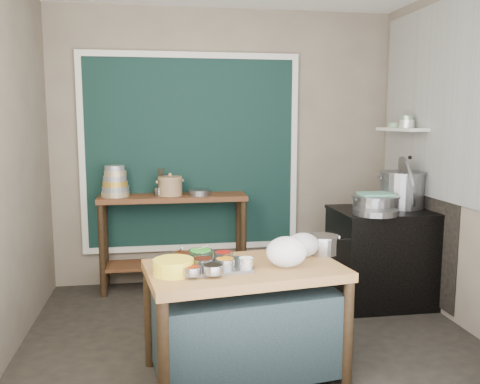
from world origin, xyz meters
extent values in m
cube|color=black|center=(0.00, 0.00, -0.01)|extent=(3.50, 3.00, 0.02)
cube|color=#746A59|center=(0.00, 1.51, 1.40)|extent=(3.50, 0.02, 2.80)
cube|color=#746A59|center=(-1.76, 0.00, 1.40)|extent=(0.02, 3.00, 2.80)
cube|color=#746A59|center=(1.76, 0.00, 1.40)|extent=(0.02, 3.00, 2.80)
cube|color=black|center=(-0.35, 1.47, 1.35)|extent=(2.10, 0.02, 1.90)
cube|color=#B2B2AA|center=(1.74, 0.55, 1.85)|extent=(0.02, 1.70, 1.70)
cube|color=black|center=(1.74, 0.65, 0.70)|extent=(0.01, 1.30, 1.30)
cube|color=beige|center=(1.63, 0.85, 1.60)|extent=(0.22, 0.70, 0.03)
cube|color=brown|center=(-0.15, -0.59, 0.38)|extent=(1.34, 0.89, 0.75)
cube|color=#533017|center=(-0.55, 1.28, 0.47)|extent=(1.45, 0.40, 0.95)
cube|color=black|center=(1.35, 0.55, 0.42)|extent=(0.90, 0.68, 0.85)
cube|color=black|center=(1.35, 0.55, 0.86)|extent=(0.92, 0.69, 0.03)
cube|color=gray|center=(-0.38, -0.61, 0.76)|extent=(0.52, 0.39, 0.02)
cylinder|color=gray|center=(-0.50, -0.79, 0.80)|extent=(0.11, 0.11, 0.05)
cylinder|color=gray|center=(-0.29, -0.66, 0.80)|extent=(0.13, 0.13, 0.05)
cylinder|color=gray|center=(-0.42, -0.65, 0.80)|extent=(0.14, 0.14, 0.06)
cylinder|color=gray|center=(-0.42, -0.48, 0.80)|extent=(0.16, 0.16, 0.06)
cylinder|color=gray|center=(-0.38, -0.78, 0.80)|extent=(0.13, 0.13, 0.05)
cylinder|color=silver|center=(-0.15, -0.65, 0.80)|extent=(0.11, 0.11, 0.05)
cylinder|color=gray|center=(-0.27, -0.50, 0.80)|extent=(0.13, 0.13, 0.05)
cylinder|color=gray|center=(-0.59, -0.64, 0.80)|extent=(0.15, 0.15, 0.06)
cylinder|color=gray|center=(-0.55, -0.49, 0.80)|extent=(0.14, 0.14, 0.06)
cylinder|color=yellow|center=(-0.61, -0.70, 0.80)|extent=(0.27, 0.27, 0.10)
ellipsoid|color=white|center=(0.12, -0.65, 0.85)|extent=(0.33, 0.30, 0.20)
ellipsoid|color=white|center=(0.29, -0.43, 0.83)|extent=(0.27, 0.25, 0.17)
cylinder|color=tan|center=(-1.10, 1.28, 0.98)|extent=(0.27, 0.27, 0.05)
cylinder|color=gray|center=(-1.10, 1.28, 1.03)|extent=(0.26, 0.26, 0.05)
cylinder|color=gold|center=(-1.10, 1.28, 1.08)|extent=(0.24, 0.24, 0.05)
cylinder|color=gray|center=(-1.10, 1.28, 1.13)|extent=(0.23, 0.23, 0.05)
cylinder|color=tan|center=(-1.10, 1.28, 1.18)|extent=(0.21, 0.21, 0.05)
cylinder|color=gray|center=(-1.10, 1.28, 1.23)|extent=(0.19, 0.19, 0.05)
cylinder|color=gray|center=(-0.67, 1.28, 0.99)|extent=(0.15, 0.15, 0.08)
cylinder|color=gray|center=(-0.29, 1.23, 0.98)|extent=(0.24, 0.24, 0.05)
cylinder|color=gray|center=(1.55, 0.56, 1.12)|extent=(0.24, 0.51, 0.49)
cube|color=#528969|center=(1.23, 0.51, 1.03)|extent=(0.29, 0.23, 0.02)
cylinder|color=gray|center=(1.15, 0.32, 0.91)|extent=(0.50, 0.50, 0.05)
cylinder|color=silver|center=(1.63, 0.76, 1.63)|extent=(0.14, 0.14, 0.04)
cylinder|color=silver|center=(1.63, 0.76, 1.67)|extent=(0.13, 0.13, 0.04)
cylinder|color=gray|center=(1.63, 0.76, 1.71)|extent=(0.12, 0.12, 0.04)
cylinder|color=gray|center=(1.63, 1.01, 1.64)|extent=(0.13, 0.13, 0.05)
camera|label=1|loc=(-0.69, -3.74, 1.69)|focal=38.00mm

